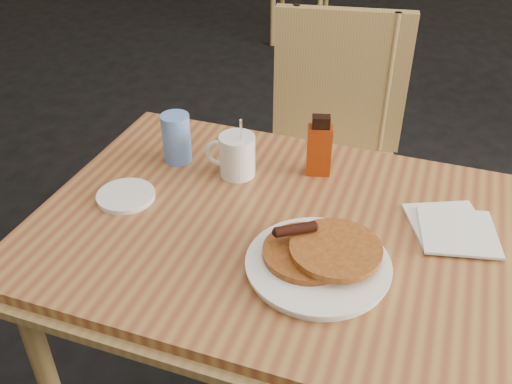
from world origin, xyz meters
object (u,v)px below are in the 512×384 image
(main_table, at_px, (294,243))
(blue_tumbler, at_px, (177,138))
(chair_main_far, at_px, (333,136))
(pancake_plate, at_px, (319,260))
(syrup_bottle, at_px, (319,147))
(coffee_mug, at_px, (236,155))

(main_table, height_order, blue_tumbler, blue_tumbler)
(chair_main_far, relative_size, pancake_plate, 3.43)
(pancake_plate, xyz_separation_m, blue_tumbler, (-0.40, 0.31, 0.04))
(chair_main_far, height_order, syrup_bottle, chair_main_far)
(chair_main_far, relative_size, coffee_mug, 6.00)
(pancake_plate, bearing_deg, blue_tumbler, 142.14)
(main_table, bearing_deg, blue_tumbler, 149.07)
(main_table, relative_size, pancake_plate, 4.37)
(pancake_plate, distance_m, syrup_bottle, 0.34)
(coffee_mug, xyz_separation_m, syrup_bottle, (0.19, 0.05, 0.02))
(main_table, height_order, pancake_plate, pancake_plate)
(syrup_bottle, bearing_deg, coffee_mug, -174.58)
(syrup_bottle, bearing_deg, chair_main_far, 82.22)
(syrup_bottle, height_order, blue_tumbler, syrup_bottle)
(main_table, xyz_separation_m, pancake_plate, (0.07, -0.11, 0.06))
(blue_tumbler, bearing_deg, main_table, -30.93)
(chair_main_far, xyz_separation_m, blue_tumbler, (-0.34, -0.52, 0.23))
(main_table, xyz_separation_m, blue_tumbler, (-0.34, 0.20, 0.11))
(main_table, distance_m, blue_tumbler, 0.41)
(main_table, height_order, coffee_mug, coffee_mug)
(coffee_mug, bearing_deg, pancake_plate, -28.82)
(main_table, relative_size, coffee_mug, 7.64)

